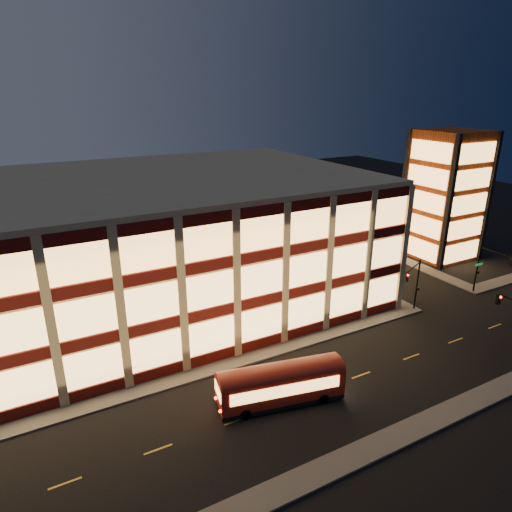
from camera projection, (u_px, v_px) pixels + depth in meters
ground at (227, 372)px, 39.82m from camera, size 200.00×200.00×0.00m
sidewalk_office_south at (190, 375)px, 39.27m from camera, size 54.00×2.00×0.15m
sidewalk_office_east at (323, 264)px, 64.12m from camera, size 2.00×30.00×0.15m
sidewalk_tower_south at (505, 280)px, 58.57m from camera, size 14.00×2.00×0.15m
sidewalk_tower_west at (382, 251)px, 69.05m from camera, size 2.00×30.00×0.15m
sidewalk_near at (313, 476)px, 29.09m from camera, size 100.00×2.00×0.15m
office_building at (135, 244)px, 49.93m from camera, size 50.45×30.45×14.50m
stair_tower at (445, 196)px, 64.47m from camera, size 8.60×8.60×18.00m
traffic_signal_far at (414, 280)px, 48.55m from camera, size 3.79×1.87×6.00m
traffic_signal_right at (489, 264)px, 52.91m from camera, size 1.20×4.37×6.00m
trolley_bus at (281, 382)px, 35.37m from camera, size 10.20×4.47×3.35m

